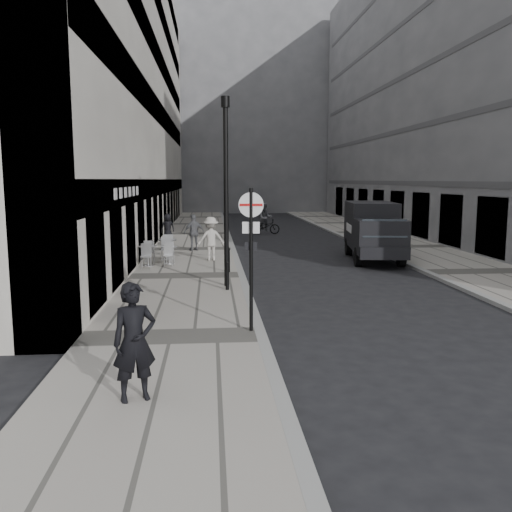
{
  "coord_description": "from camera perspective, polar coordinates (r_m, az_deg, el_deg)",
  "views": [
    {
      "loc": [
        -1.09,
        -8.96,
        3.54
      ],
      "look_at": [
        0.17,
        6.08,
        1.4
      ],
      "focal_mm": 38.0,
      "sensor_mm": 36.0,
      "label": 1
    }
  ],
  "objects": [
    {
      "name": "cafe_table_far",
      "position": [
        22.28,
        -9.14,
        0.25
      ],
      "size": [
        0.66,
        1.49,
        0.85
      ],
      "color": "silver",
      "rests_on": "sidewalk"
    },
    {
      "name": "sidewalk",
      "position": [
        27.2,
        -6.65,
        0.66
      ],
      "size": [
        4.0,
        60.0,
        0.12
      ],
      "primitive_type": "cube",
      "color": "gray",
      "rests_on": "ground"
    },
    {
      "name": "pedestrian_b",
      "position": [
        23.04,
        -4.78,
        1.83
      ],
      "size": [
        1.3,
        0.89,
        1.85
      ],
      "primitive_type": "imported",
      "rotation": [
        0.0,
        0.0,
        3.32
      ],
      "color": "#B9B4AB",
      "rests_on": "sidewalk"
    },
    {
      "name": "pedestrian_a",
      "position": [
        26.36,
        -6.54,
        2.48
      ],
      "size": [
        1.12,
        0.8,
        1.76
      ],
      "primitive_type": "imported",
      "rotation": [
        0.0,
        0.0,
        3.55
      ],
      "color": "slate",
      "rests_on": "sidewalk"
    },
    {
      "name": "lamppost",
      "position": [
        17.29,
        -3.18,
        7.73
      ],
      "size": [
        0.27,
        0.27,
        5.97
      ],
      "color": "black",
      "rests_on": "sidewalk"
    },
    {
      "name": "bollard_near",
      "position": [
        16.91,
        -3.04,
        -2.14
      ],
      "size": [
        0.11,
        0.11,
        0.85
      ],
      "primitive_type": "cylinder",
      "color": "black",
      "rests_on": "sidewalk"
    },
    {
      "name": "building_far",
      "position": [
        65.44,
        -2.56,
        14.61
      ],
      "size": [
        24.0,
        16.0,
        22.0
      ],
      "primitive_type": "cube",
      "color": "gray",
      "rests_on": "ground"
    },
    {
      "name": "cafe_table_near",
      "position": [
        23.54,
        -9.31,
        0.88
      ],
      "size": [
        0.79,
        1.79,
        1.02
      ],
      "color": "silver",
      "rests_on": "sidewalk"
    },
    {
      "name": "ground",
      "position": [
        9.7,
        2.06,
        -13.35
      ],
      "size": [
        120.0,
        120.0,
        0.0
      ],
      "primitive_type": "plane",
      "color": "black",
      "rests_on": "ground"
    },
    {
      "name": "pedestrian_c",
      "position": [
        30.51,
        -9.27,
        2.97
      ],
      "size": [
        0.86,
        0.69,
        1.53
      ],
      "primitive_type": "imported",
      "rotation": [
        0.0,
        0.0,
        3.45
      ],
      "color": "black",
      "rests_on": "sidewalk"
    },
    {
      "name": "sign_post",
      "position": [
        12.07,
        -0.52,
        1.67
      ],
      "size": [
        0.56,
        0.11,
        3.23
      ],
      "rotation": [
        0.0,
        0.0,
        -0.09
      ],
      "color": "black",
      "rests_on": "sidewalk"
    },
    {
      "name": "panel_van",
      "position": [
        24.37,
        12.23,
        2.9
      ],
      "size": [
        2.68,
        5.58,
        2.53
      ],
      "rotation": [
        0.0,
        0.0,
        -0.13
      ],
      "color": "black",
      "rests_on": "ground"
    },
    {
      "name": "bollard_far",
      "position": [
        20.13,
        -2.92,
        -0.51
      ],
      "size": [
        0.11,
        0.11,
        0.84
      ],
      "primitive_type": "cylinder",
      "color": "black",
      "rests_on": "sidewalk"
    },
    {
      "name": "building_right",
      "position": [
        37.27,
        20.17,
        17.57
      ],
      "size": [
        6.0,
        45.0,
        20.0
      ],
      "primitive_type": "cube",
      "color": "gray",
      "rests_on": "ground"
    },
    {
      "name": "building_left",
      "position": [
        34.26,
        -13.56,
        17.02
      ],
      "size": [
        4.0,
        45.0,
        18.0
      ],
      "primitive_type": "cube",
      "color": "silver",
      "rests_on": "ground"
    },
    {
      "name": "cafe_table_mid",
      "position": [
        21.9,
        -11.31,
        0.21
      ],
      "size": [
        0.75,
        1.68,
        0.96
      ],
      "color": "#B0B0B3",
      "rests_on": "sidewalk"
    },
    {
      "name": "walking_man",
      "position": [
        8.66,
        -12.68,
        -8.82
      ],
      "size": [
        0.79,
        0.66,
        1.86
      ],
      "primitive_type": "imported",
      "rotation": [
        0.0,
        0.0,
        0.36
      ],
      "color": "black",
      "rests_on": "sidewalk"
    },
    {
      "name": "cyclist",
      "position": [
        35.33,
        0.97,
        3.6
      ],
      "size": [
        1.88,
        0.71,
        2.03
      ],
      "rotation": [
        0.0,
        0.0,
        -0.0
      ],
      "color": "black",
      "rests_on": "ground"
    },
    {
      "name": "far_sidewalk",
      "position": [
        29.0,
        15.63,
        0.88
      ],
      "size": [
        4.0,
        60.0,
        0.12
      ],
      "primitive_type": "cube",
      "color": "gray",
      "rests_on": "ground"
    }
  ]
}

